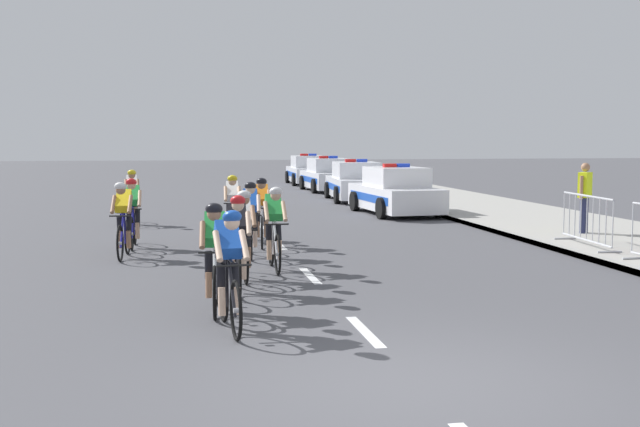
# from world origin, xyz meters

# --- Properties ---
(ground_plane) EXTENTS (160.00, 160.00, 0.00)m
(ground_plane) POSITION_xyz_m (0.00, 0.00, 0.00)
(ground_plane) COLOR #4C4C51
(sidewalk_slab) EXTENTS (4.58, 60.00, 0.12)m
(sidewalk_slab) POSITION_xyz_m (7.85, 14.00, 0.06)
(sidewalk_slab) COLOR #A3A099
(sidewalk_slab) RESTS_ON ground
(kerb_edge) EXTENTS (0.16, 60.00, 0.13)m
(kerb_edge) POSITION_xyz_m (5.64, 14.00, 0.07)
(kerb_edge) COLOR #9E9E99
(kerb_edge) RESTS_ON ground
(lane_markings_centre) EXTENTS (0.14, 21.60, 0.01)m
(lane_markings_centre) POSITION_xyz_m (0.00, 8.13, 0.00)
(lane_markings_centre) COLOR white
(lane_markings_centre) RESTS_ON ground
(cyclist_lead) EXTENTS (0.44, 1.72, 1.56)m
(cyclist_lead) POSITION_xyz_m (-1.64, 2.44, 0.79)
(cyclist_lead) COLOR black
(cyclist_lead) RESTS_ON ground
(cyclist_second) EXTENTS (0.44, 1.72, 1.56)m
(cyclist_second) POSITION_xyz_m (-1.75, 3.55, 0.79)
(cyclist_second) COLOR black
(cyclist_second) RESTS_ON ground
(cyclist_third) EXTENTS (0.42, 1.72, 1.56)m
(cyclist_third) POSITION_xyz_m (-1.34, 4.89, 0.79)
(cyclist_third) COLOR black
(cyclist_third) RESTS_ON ground
(cyclist_fourth) EXTENTS (0.42, 1.72, 1.56)m
(cyclist_fourth) POSITION_xyz_m (-1.17, 5.98, 0.79)
(cyclist_fourth) COLOR black
(cyclist_fourth) RESTS_ON ground
(cyclist_fifth) EXTENTS (0.42, 1.72, 1.56)m
(cyclist_fifth) POSITION_xyz_m (-0.54, 6.79, 0.79)
(cyclist_fifth) COLOR black
(cyclist_fifth) RESTS_ON ground
(cyclist_sixth) EXTENTS (0.44, 1.72, 1.56)m
(cyclist_sixth) POSITION_xyz_m (-0.81, 8.48, 0.79)
(cyclist_sixth) COLOR black
(cyclist_sixth) RESTS_ON ground
(cyclist_seventh) EXTENTS (0.44, 1.72, 1.56)m
(cyclist_seventh) POSITION_xyz_m (-3.29, 8.80, 0.79)
(cyclist_seventh) COLOR black
(cyclist_seventh) RESTS_ON ground
(cyclist_eighth) EXTENTS (0.42, 1.72, 1.56)m
(cyclist_eighth) POSITION_xyz_m (-3.19, 10.29, 0.79)
(cyclist_eighth) COLOR black
(cyclist_eighth) RESTS_ON ground
(cyclist_ninth) EXTENTS (0.45, 1.72, 1.56)m
(cyclist_ninth) POSITION_xyz_m (-0.41, 10.02, 0.79)
(cyclist_ninth) COLOR black
(cyclist_ninth) RESTS_ON ground
(cyclist_tenth) EXTENTS (0.43, 1.72, 1.56)m
(cyclist_tenth) POSITION_xyz_m (-0.96, 11.39, 0.79)
(cyclist_tenth) COLOR black
(cyclist_tenth) RESTS_ON ground
(cyclist_eleventh) EXTENTS (0.44, 1.72, 1.56)m
(cyclist_eleventh) POSITION_xyz_m (-3.45, 15.03, 0.79)
(cyclist_eleventh) COLOR black
(cyclist_eleventh) RESTS_ON ground
(police_car_nearest) EXTENTS (2.23, 4.51, 1.59)m
(police_car_nearest) POSITION_xyz_m (4.51, 16.67, 0.68)
(police_car_nearest) COLOR white
(police_car_nearest) RESTS_ON ground
(police_car_second) EXTENTS (2.21, 4.50, 1.59)m
(police_car_second) POSITION_xyz_m (4.51, 22.17, 0.68)
(police_car_second) COLOR silver
(police_car_second) RESTS_ON ground
(police_car_third) EXTENTS (2.10, 4.45, 1.59)m
(police_car_third) POSITION_xyz_m (4.51, 27.76, 0.68)
(police_car_third) COLOR silver
(police_car_third) RESTS_ON ground
(police_car_furthest) EXTENTS (2.06, 4.43, 1.59)m
(police_car_furthest) POSITION_xyz_m (4.51, 33.14, 0.68)
(police_car_furthest) COLOR silver
(police_car_furthest) RESTS_ON ground
(crowd_barrier_rear) EXTENTS (0.66, 2.32, 1.07)m
(crowd_barrier_rear) POSITION_xyz_m (6.22, 8.03, 0.65)
(crowd_barrier_rear) COLOR #B7BABF
(crowd_barrier_rear) RESTS_ON sidewalk_slab
(spectator_closest) EXTENTS (0.45, 0.40, 1.68)m
(spectator_closest) POSITION_xyz_m (7.32, 10.12, 1.08)
(spectator_closest) COLOR #23284C
(spectator_closest) RESTS_ON sidewalk_slab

